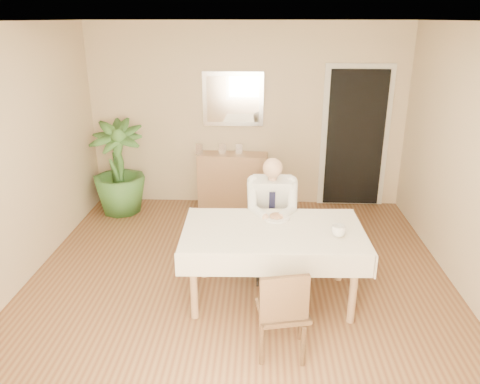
{
  "coord_description": "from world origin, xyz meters",
  "views": [
    {
      "loc": [
        0.21,
        -4.14,
        2.63
      ],
      "look_at": [
        0.0,
        0.35,
        0.95
      ],
      "focal_mm": 35.0,
      "sensor_mm": 36.0,
      "label": 1
    }
  ],
  "objects_px": {
    "seated_man": "(272,211)",
    "chair_far": "(271,216)",
    "chair_near": "(283,310)",
    "potted_palm": "(118,168)",
    "sideboard": "(233,180)",
    "coffee_mug": "(339,231)",
    "dining_table": "(273,237)"
  },
  "relations": [
    {
      "from": "seated_man",
      "to": "sideboard",
      "type": "height_order",
      "value": "seated_man"
    },
    {
      "from": "seated_man",
      "to": "sideboard",
      "type": "bearing_deg",
      "value": 106.22
    },
    {
      "from": "dining_table",
      "to": "coffee_mug",
      "type": "xyz_separation_m",
      "value": [
        0.59,
        -0.13,
        0.14
      ]
    },
    {
      "from": "chair_near",
      "to": "coffee_mug",
      "type": "bearing_deg",
      "value": 43.25
    },
    {
      "from": "chair_far",
      "to": "sideboard",
      "type": "distance_m",
      "value": 1.64
    },
    {
      "from": "coffee_mug",
      "to": "dining_table",
      "type": "bearing_deg",
      "value": 167.66
    },
    {
      "from": "sideboard",
      "to": "coffee_mug",
      "type": "bearing_deg",
      "value": -62.86
    },
    {
      "from": "chair_near",
      "to": "potted_palm",
      "type": "relative_size",
      "value": 0.62
    },
    {
      "from": "coffee_mug",
      "to": "sideboard",
      "type": "bearing_deg",
      "value": 113.75
    },
    {
      "from": "dining_table",
      "to": "chair_near",
      "type": "distance_m",
      "value": 0.9
    },
    {
      "from": "seated_man",
      "to": "chair_far",
      "type": "bearing_deg",
      "value": 90.0
    },
    {
      "from": "chair_near",
      "to": "sideboard",
      "type": "height_order",
      "value": "chair_near"
    },
    {
      "from": "coffee_mug",
      "to": "potted_palm",
      "type": "xyz_separation_m",
      "value": [
        -2.71,
        2.25,
        -0.15
      ]
    },
    {
      "from": "seated_man",
      "to": "potted_palm",
      "type": "distance_m",
      "value": 2.61
    },
    {
      "from": "chair_far",
      "to": "seated_man",
      "type": "height_order",
      "value": "seated_man"
    },
    {
      "from": "chair_far",
      "to": "chair_near",
      "type": "distance_m",
      "value": 1.76
    },
    {
      "from": "chair_far",
      "to": "potted_palm",
      "type": "distance_m",
      "value": 2.46
    },
    {
      "from": "dining_table",
      "to": "coffee_mug",
      "type": "relative_size",
      "value": 13.26
    },
    {
      "from": "dining_table",
      "to": "chair_near",
      "type": "relative_size",
      "value": 2.13
    },
    {
      "from": "chair_far",
      "to": "seated_man",
      "type": "bearing_deg",
      "value": -92.89
    },
    {
      "from": "chair_far",
      "to": "sideboard",
      "type": "height_order",
      "value": "chair_far"
    },
    {
      "from": "sideboard",
      "to": "potted_palm",
      "type": "relative_size",
      "value": 0.75
    },
    {
      "from": "dining_table",
      "to": "coffee_mug",
      "type": "distance_m",
      "value": 0.62
    },
    {
      "from": "chair_near",
      "to": "seated_man",
      "type": "distance_m",
      "value": 1.49
    },
    {
      "from": "sideboard",
      "to": "potted_palm",
      "type": "xyz_separation_m",
      "value": [
        -1.59,
        -0.3,
        0.26
      ]
    },
    {
      "from": "sideboard",
      "to": "potted_palm",
      "type": "distance_m",
      "value": 1.64
    },
    {
      "from": "chair_near",
      "to": "potted_palm",
      "type": "height_order",
      "value": "potted_palm"
    },
    {
      "from": "potted_palm",
      "to": "coffee_mug",
      "type": "bearing_deg",
      "value": -39.69
    },
    {
      "from": "coffee_mug",
      "to": "sideboard",
      "type": "distance_m",
      "value": 2.82
    },
    {
      "from": "coffee_mug",
      "to": "seated_man",
      "type": "bearing_deg",
      "value": 129.29
    },
    {
      "from": "chair_near",
      "to": "coffee_mug",
      "type": "xyz_separation_m",
      "value": [
        0.52,
        0.74,
        0.35
      ]
    },
    {
      "from": "dining_table",
      "to": "potted_palm",
      "type": "xyz_separation_m",
      "value": [
        -2.12,
        2.12,
        -0.01
      ]
    }
  ]
}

